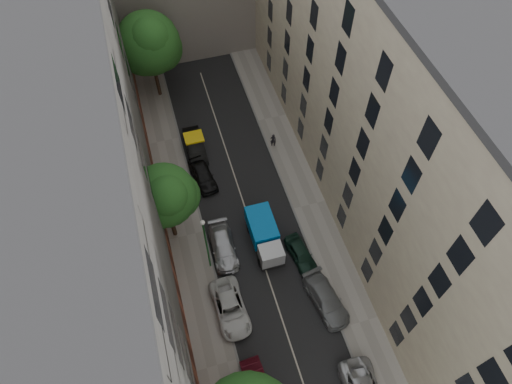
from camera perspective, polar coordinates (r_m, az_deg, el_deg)
name	(u,v)px	position (r m, az deg, el deg)	size (l,w,h in m)	color
ground	(249,220)	(39.57, -0.84, -3.58)	(120.00, 120.00, 0.00)	#4C4C49
road_surface	(249,220)	(39.56, -0.84, -3.58)	(8.00, 44.00, 0.02)	black
sidewalk_left	(187,236)	(39.17, -8.64, -5.42)	(3.00, 44.00, 0.15)	gray
sidewalk_right	(309,205)	(40.59, 6.65, -1.64)	(3.00, 44.00, 0.15)	gray
building_left	(84,182)	(31.55, -20.68, 1.22)	(8.00, 44.00, 20.00)	#454341
building_right	(394,113)	(34.97, 16.81, 9.47)	(8.00, 44.00, 20.00)	beige
tarp_truck	(264,235)	(37.37, 1.04, -5.41)	(2.08, 5.07, 2.34)	black
car_left_2	(230,308)	(35.46, -3.22, -14.28)	(2.30, 4.98, 1.38)	silver
car_left_3	(223,247)	(37.64, -4.12, -6.83)	(1.92, 4.72, 1.37)	#B1B2B6
car_left_4	(203,175)	(41.70, -6.67, 2.12)	(1.70, 4.24, 1.44)	black
car_left_5	(195,146)	(43.94, -7.62, 5.77)	(1.60, 4.58, 1.51)	black
car_right_1	(326,299)	(36.04, 8.76, -13.14)	(1.97, 4.83, 1.40)	slate
car_right_2	(301,254)	(37.46, 5.64, -7.72)	(1.53, 3.79, 1.29)	#142E23
tree_mid	(166,198)	(34.59, -11.21, -0.68)	(5.21, 4.92, 8.40)	#382619
tree_far	(150,45)	(46.31, -13.12, 17.41)	(6.18, 6.03, 9.51)	#382619
lamp_post	(206,240)	(33.81, -6.30, -6.02)	(0.36, 0.36, 6.95)	#1B6125
pedestrian	(273,140)	(43.83, 2.17, 6.51)	(0.56, 0.37, 1.53)	black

